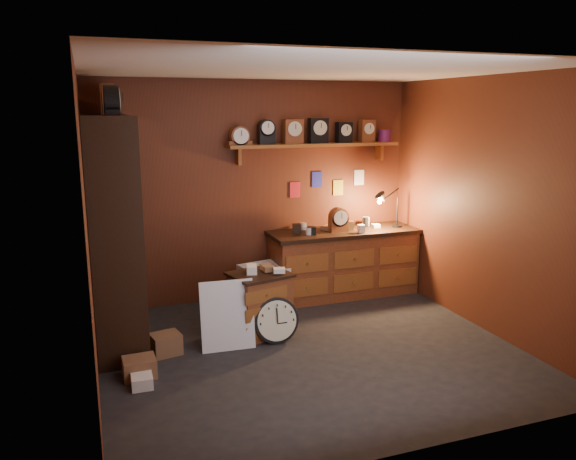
# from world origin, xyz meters

# --- Properties ---
(floor) EXTENTS (4.00, 4.00, 0.00)m
(floor) POSITION_xyz_m (0.00, 0.00, 0.00)
(floor) COLOR black
(floor) RESTS_ON ground
(room_shell) EXTENTS (4.02, 3.62, 2.71)m
(room_shell) POSITION_xyz_m (0.04, 0.11, 1.72)
(room_shell) COLOR #592715
(room_shell) RESTS_ON ground
(shelving_unit) EXTENTS (0.47, 1.60, 2.58)m
(shelving_unit) POSITION_xyz_m (-1.79, 0.98, 1.25)
(shelving_unit) COLOR black
(shelving_unit) RESTS_ON ground
(workbench) EXTENTS (1.92, 0.66, 1.36)m
(workbench) POSITION_xyz_m (1.05, 1.47, 0.47)
(workbench) COLOR brown
(workbench) RESTS_ON ground
(low_cabinet) EXTENTS (0.69, 0.63, 0.76)m
(low_cabinet) POSITION_xyz_m (-0.34, 0.58, 0.37)
(low_cabinet) COLOR brown
(low_cabinet) RESTS_ON ground
(big_round_clock) EXTENTS (0.47, 0.16, 0.48)m
(big_round_clock) POSITION_xyz_m (-0.25, 0.32, 0.23)
(big_round_clock) COLOR black
(big_round_clock) RESTS_ON ground
(white_panel) EXTENTS (0.54, 0.18, 0.71)m
(white_panel) POSITION_xyz_m (-0.76, 0.34, 0.00)
(white_panel) COLOR silver
(white_panel) RESTS_ON ground
(mini_fridge) EXTENTS (0.59, 0.61, 0.51)m
(mini_fridge) POSITION_xyz_m (-0.05, 1.35, 0.26)
(mini_fridge) COLOR silver
(mini_fridge) RESTS_ON ground
(floor_box_a) EXTENTS (0.29, 0.25, 0.18)m
(floor_box_a) POSITION_xyz_m (-1.65, 0.00, 0.09)
(floor_box_a) COLOR brown
(floor_box_a) RESTS_ON ground
(floor_box_b) EXTENTS (0.18, 0.22, 0.11)m
(floor_box_b) POSITION_xyz_m (-1.65, -0.19, 0.05)
(floor_box_b) COLOR white
(floor_box_b) RESTS_ON ground
(floor_box_c) EXTENTS (0.32, 0.28, 0.21)m
(floor_box_c) POSITION_xyz_m (-1.36, 0.41, 0.10)
(floor_box_c) COLOR brown
(floor_box_c) RESTS_ON ground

